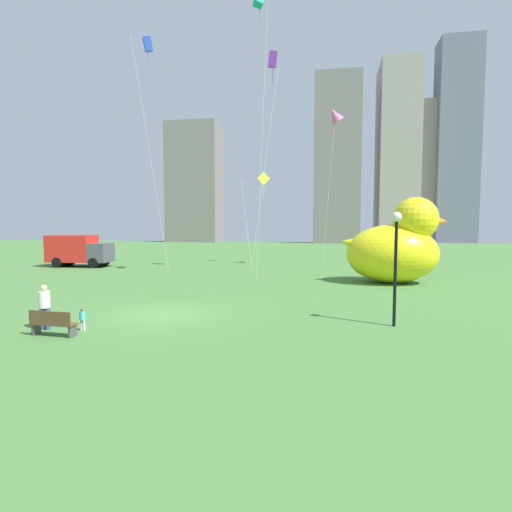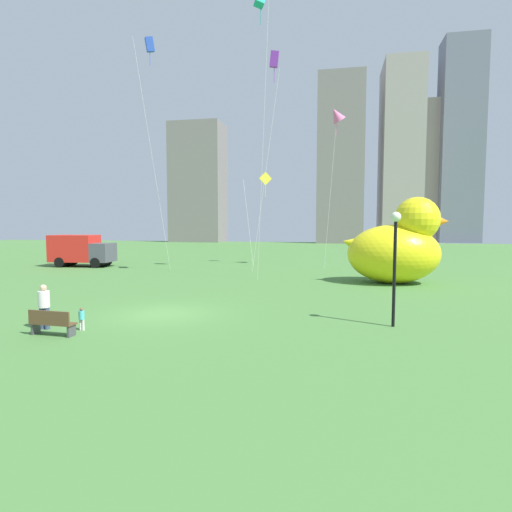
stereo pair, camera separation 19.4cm
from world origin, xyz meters
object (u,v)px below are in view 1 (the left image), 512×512
object	(u,v)px
giant_inflatable_duck	(396,247)
kite_pink	(335,115)
park_bench	(52,323)
kite_yellow	(262,182)
person_adult	(44,305)
person_child	(82,318)
kite_teal	(260,1)
lamppost	(396,247)
kite_blue	(148,46)
box_truck	(79,251)
kite_purple	(273,61)

from	to	relation	value
giant_inflatable_duck	kite_pink	bearing A→B (deg)	116.60
park_bench	kite_yellow	distance (m)	27.40
person_adult	giant_inflatable_duck	world-z (taller)	giant_inflatable_duck
park_bench	giant_inflatable_duck	bearing A→B (deg)	48.84
person_child	kite_teal	distance (m)	23.21
lamppost	kite_blue	xyz separation A→B (m)	(-17.63, 17.17, 15.57)
person_adult	person_child	world-z (taller)	person_adult
person_adult	box_truck	xyz separation A→B (m)	(-12.18, 20.33, 0.52)
park_bench	kite_teal	bearing A→B (deg)	72.97
person_adult	person_child	distance (m)	1.53
person_child	kite_pink	world-z (taller)	kite_pink
kite_purple	kite_teal	bearing A→B (deg)	-93.02
kite_blue	kite_pink	bearing A→B (deg)	10.36
person_child	box_truck	bearing A→B (deg)	123.96
person_child	box_truck	distance (m)	24.42
person_child	giant_inflatable_duck	world-z (taller)	giant_inflatable_duck
kite_yellow	box_truck	bearing A→B (deg)	-162.19
person_child	kite_purple	distance (m)	24.74
person_adult	kite_teal	xyz separation A→B (m)	(5.49, 14.32, 17.44)
giant_inflatable_duck	kite_purple	world-z (taller)	kite_purple
kite_yellow	kite_teal	size ratio (longest dim) A/B	0.46
giant_inflatable_duck	box_truck	xyz separation A→B (m)	(-26.62, 5.56, -0.94)
person_child	lamppost	distance (m)	11.84
lamppost	kite_pink	xyz separation A→B (m)	(-2.26, 19.98, 9.96)
person_child	giant_inflatable_duck	xyz separation A→B (m)	(12.99, 14.68, 1.92)
box_truck	kite_blue	bearing A→B (deg)	-2.59
person_child	box_truck	world-z (taller)	box_truck
box_truck	kite_teal	distance (m)	25.19
lamppost	kite_yellow	xyz separation A→B (m)	(-8.86, 22.64, 4.80)
person_adult	kite_teal	distance (m)	23.23
box_truck	kite_blue	world-z (taller)	kite_blue
kite_blue	kite_yellow	bearing A→B (deg)	31.93
park_bench	giant_inflatable_duck	distance (m)	20.72
person_adult	kite_yellow	distance (m)	26.67
person_child	kite_teal	world-z (taller)	kite_teal
lamppost	kite_purple	world-z (taller)	kite_purple
giant_inflatable_duck	kite_purple	bearing A→B (deg)	155.58
person_child	box_truck	size ratio (longest dim) A/B	0.15
kite_purple	kite_pink	bearing A→B (deg)	41.03
kite_teal	box_truck	bearing A→B (deg)	161.21
park_bench	box_truck	world-z (taller)	box_truck
kite_pink	kite_purple	xyz separation A→B (m)	(-4.69, -4.08, 3.17)
kite_blue	lamppost	bearing A→B (deg)	-44.24
person_child	kite_yellow	bearing A→B (deg)	84.68
park_bench	kite_yellow	size ratio (longest dim) A/B	0.19
kite_teal	kite_purple	distance (m)	4.93
giant_inflatable_duck	person_child	bearing A→B (deg)	-131.51
person_child	giant_inflatable_duck	distance (m)	19.69
person_adult	box_truck	world-z (taller)	box_truck
box_truck	person_child	bearing A→B (deg)	-56.04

